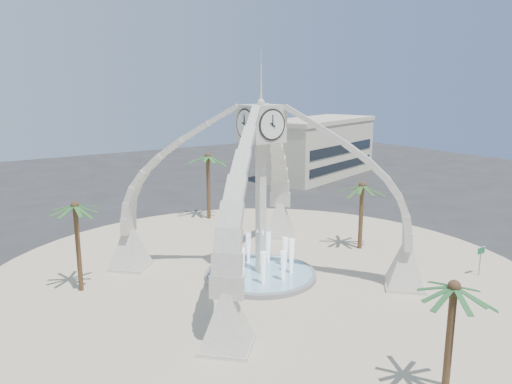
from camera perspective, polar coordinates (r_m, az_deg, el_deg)
ground at (r=36.45m, az=0.53°, el=-9.76°), size 140.00×140.00×0.00m
plaza at (r=36.43m, az=0.53°, el=-9.71°), size 40.00×40.00×0.06m
clock_tower at (r=34.53m, az=0.56°, el=0.27°), size 17.94×17.94×16.30m
fountain at (r=36.34m, az=0.53°, el=-9.33°), size 8.00×8.00×3.62m
building_ne at (r=74.98m, az=7.15°, el=5.07°), size 21.87×14.17×8.60m
palm_east at (r=41.94m, az=12.06°, el=0.66°), size 4.99×4.99×6.22m
palm_west at (r=34.45m, az=-19.99°, el=-1.62°), size 4.39×4.39×6.59m
palm_north at (r=50.44m, az=-5.54°, el=4.01°), size 5.02×5.02×7.31m
palm_south at (r=23.13m, az=21.70°, el=-10.19°), size 3.97×3.97×5.95m
street_sign at (r=39.61m, az=24.30°, el=-6.51°), size 0.85×0.08×2.31m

